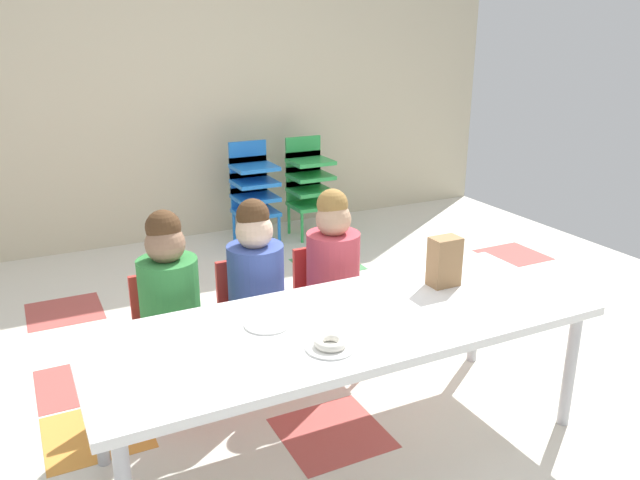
{
  "coord_description": "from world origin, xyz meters",
  "views": [
    {
      "loc": [
        -1.07,
        -2.48,
        1.65
      ],
      "look_at": [
        0.03,
        -0.28,
        0.82
      ],
      "focal_mm": 35.56,
      "sensor_mm": 36.0,
      "label": 1
    }
  ],
  "objects_px": {
    "seated_child_far_right": "(332,263)",
    "donut_powdered_on_plate": "(330,343)",
    "craft_table": "(346,330)",
    "paper_bag_brown": "(444,261)",
    "paper_plate_near_edge": "(330,347)",
    "kid_chair_green_stack": "(308,181)",
    "seated_child_near_camera": "(169,292)",
    "seated_child_middle_seat": "(255,277)",
    "kid_chair_blue_stack": "(253,187)",
    "paper_plate_center_table": "(268,324)"
  },
  "relations": [
    {
      "from": "paper_bag_brown",
      "to": "seated_child_far_right",
      "type": "bearing_deg",
      "value": 121.95
    },
    {
      "from": "paper_plate_center_table",
      "to": "kid_chair_green_stack",
      "type": "bearing_deg",
      "value": 61.4
    },
    {
      "from": "seated_child_near_camera",
      "to": "kid_chair_green_stack",
      "type": "xyz_separation_m",
      "value": [
        1.61,
        1.98,
        -0.1
      ]
    },
    {
      "from": "paper_bag_brown",
      "to": "paper_plate_near_edge",
      "type": "relative_size",
      "value": 1.22
    },
    {
      "from": "seated_child_near_camera",
      "to": "paper_plate_center_table",
      "type": "relative_size",
      "value": 5.1
    },
    {
      "from": "donut_powdered_on_plate",
      "to": "seated_child_near_camera",
      "type": "bearing_deg",
      "value": 116.6
    },
    {
      "from": "craft_table",
      "to": "paper_bag_brown",
      "type": "height_order",
      "value": "paper_bag_brown"
    },
    {
      "from": "kid_chair_blue_stack",
      "to": "craft_table",
      "type": "bearing_deg",
      "value": -102.78
    },
    {
      "from": "craft_table",
      "to": "seated_child_middle_seat",
      "type": "height_order",
      "value": "seated_child_middle_seat"
    },
    {
      "from": "seated_child_middle_seat",
      "to": "seated_child_near_camera",
      "type": "bearing_deg",
      "value": 180.0
    },
    {
      "from": "paper_bag_brown",
      "to": "paper_plate_near_edge",
      "type": "bearing_deg",
      "value": -157.55
    },
    {
      "from": "craft_table",
      "to": "paper_plate_near_edge",
      "type": "bearing_deg",
      "value": -132.15
    },
    {
      "from": "craft_table",
      "to": "donut_powdered_on_plate",
      "type": "bearing_deg",
      "value": -132.15
    },
    {
      "from": "craft_table",
      "to": "donut_powdered_on_plate",
      "type": "xyz_separation_m",
      "value": [
        -0.16,
        -0.18,
        0.07
      ]
    },
    {
      "from": "kid_chair_green_stack",
      "to": "craft_table",
      "type": "bearing_deg",
      "value": -112.4
    },
    {
      "from": "kid_chair_blue_stack",
      "to": "paper_bag_brown",
      "type": "xyz_separation_m",
      "value": [
        -0.03,
        -2.46,
        0.22
      ]
    },
    {
      "from": "seated_child_near_camera",
      "to": "kid_chair_blue_stack",
      "type": "height_order",
      "value": "seated_child_near_camera"
    },
    {
      "from": "kid_chair_blue_stack",
      "to": "paper_plate_near_edge",
      "type": "bearing_deg",
      "value": -105.16
    },
    {
      "from": "seated_child_middle_seat",
      "to": "donut_powdered_on_plate",
      "type": "bearing_deg",
      "value": -90.86
    },
    {
      "from": "paper_plate_center_table",
      "to": "craft_table",
      "type": "bearing_deg",
      "value": -17.5
    },
    {
      "from": "seated_child_near_camera",
      "to": "seated_child_far_right",
      "type": "xyz_separation_m",
      "value": [
        0.8,
        0.0,
        0.0
      ]
    },
    {
      "from": "paper_plate_near_edge",
      "to": "donut_powdered_on_plate",
      "type": "height_order",
      "value": "donut_powdered_on_plate"
    },
    {
      "from": "kid_chair_blue_stack",
      "to": "paper_bag_brown",
      "type": "bearing_deg",
      "value": -90.78
    },
    {
      "from": "kid_chair_green_stack",
      "to": "seated_child_near_camera",
      "type": "bearing_deg",
      "value": -129.19
    },
    {
      "from": "paper_plate_center_table",
      "to": "kid_chair_blue_stack",
      "type": "bearing_deg",
      "value": 70.56
    },
    {
      "from": "paper_plate_center_table",
      "to": "seated_child_near_camera",
      "type": "bearing_deg",
      "value": 117.07
    },
    {
      "from": "seated_child_middle_seat",
      "to": "paper_plate_center_table",
      "type": "bearing_deg",
      "value": -105.69
    },
    {
      "from": "seated_child_middle_seat",
      "to": "kid_chair_blue_stack",
      "type": "height_order",
      "value": "seated_child_middle_seat"
    },
    {
      "from": "paper_bag_brown",
      "to": "donut_powdered_on_plate",
      "type": "xyz_separation_m",
      "value": [
        -0.71,
        -0.29,
        -0.09
      ]
    },
    {
      "from": "craft_table",
      "to": "seated_child_middle_seat",
      "type": "xyz_separation_m",
      "value": [
        -0.15,
        0.6,
        0.03
      ]
    },
    {
      "from": "seated_child_near_camera",
      "to": "seated_child_far_right",
      "type": "height_order",
      "value": "same"
    },
    {
      "from": "seated_child_near_camera",
      "to": "seated_child_far_right",
      "type": "relative_size",
      "value": 1.0
    },
    {
      "from": "seated_child_near_camera",
      "to": "seated_child_middle_seat",
      "type": "bearing_deg",
      "value": 0.0
    },
    {
      "from": "paper_plate_center_table",
      "to": "paper_plate_near_edge",
      "type": "bearing_deg",
      "value": -64.31
    },
    {
      "from": "seated_child_far_right",
      "to": "kid_chair_green_stack",
      "type": "distance_m",
      "value": 2.14
    },
    {
      "from": "donut_powdered_on_plate",
      "to": "seated_child_far_right",
      "type": "bearing_deg",
      "value": 62.04
    },
    {
      "from": "paper_plate_near_edge",
      "to": "donut_powdered_on_plate",
      "type": "xyz_separation_m",
      "value": [
        0.0,
        0.0,
        0.02
      ]
    },
    {
      "from": "craft_table",
      "to": "donut_powdered_on_plate",
      "type": "height_order",
      "value": "donut_powdered_on_plate"
    },
    {
      "from": "kid_chair_green_stack",
      "to": "paper_plate_near_edge",
      "type": "height_order",
      "value": "kid_chair_green_stack"
    },
    {
      "from": "seated_child_far_right",
      "to": "donut_powdered_on_plate",
      "type": "bearing_deg",
      "value": -117.96
    },
    {
      "from": "seated_child_middle_seat",
      "to": "paper_plate_center_table",
      "type": "relative_size",
      "value": 5.1
    },
    {
      "from": "seated_child_far_right",
      "to": "paper_plate_near_edge",
      "type": "bearing_deg",
      "value": -117.96
    },
    {
      "from": "kid_chair_green_stack",
      "to": "seated_child_middle_seat",
      "type": "bearing_deg",
      "value": -121.5
    },
    {
      "from": "paper_bag_brown",
      "to": "paper_plate_center_table",
      "type": "relative_size",
      "value": 1.22
    },
    {
      "from": "craft_table",
      "to": "seated_child_far_right",
      "type": "relative_size",
      "value": 2.18
    },
    {
      "from": "kid_chair_blue_stack",
      "to": "donut_powdered_on_plate",
      "type": "xyz_separation_m",
      "value": [
        -0.75,
        -2.75,
        0.13
      ]
    },
    {
      "from": "seated_child_near_camera",
      "to": "donut_powdered_on_plate",
      "type": "distance_m",
      "value": 0.87
    },
    {
      "from": "craft_table",
      "to": "seated_child_middle_seat",
      "type": "bearing_deg",
      "value": 104.1
    },
    {
      "from": "seated_child_middle_seat",
      "to": "paper_plate_center_table",
      "type": "xyz_separation_m",
      "value": [
        -0.14,
        -0.5,
        0.01
      ]
    },
    {
      "from": "paper_plate_near_edge",
      "to": "kid_chair_blue_stack",
      "type": "bearing_deg",
      "value": 74.84
    }
  ]
}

